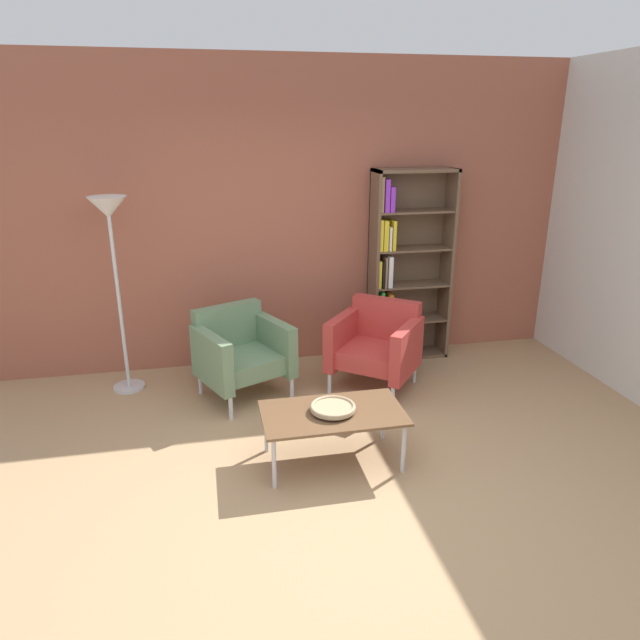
# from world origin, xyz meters

# --- Properties ---
(ground_plane) EXTENTS (8.32, 8.32, 0.00)m
(ground_plane) POSITION_xyz_m (0.00, 0.00, 0.00)
(ground_plane) COLOR tan
(brick_back_panel) EXTENTS (6.40, 0.12, 2.90)m
(brick_back_panel) POSITION_xyz_m (0.00, 2.46, 1.45)
(brick_back_panel) COLOR #9E5642
(brick_back_panel) RESTS_ON ground_plane
(bookshelf_tall) EXTENTS (0.80, 0.30, 1.90)m
(bookshelf_tall) POSITION_xyz_m (1.13, 2.25, 0.94)
(bookshelf_tall) COLOR brown
(bookshelf_tall) RESTS_ON ground_plane
(coffee_table_low) EXTENTS (1.00, 0.56, 0.40)m
(coffee_table_low) POSITION_xyz_m (0.02, 0.45, 0.37)
(coffee_table_low) COLOR brown
(coffee_table_low) RESTS_ON ground_plane
(decorative_bowl) EXTENTS (0.32, 0.32, 0.05)m
(decorative_bowl) POSITION_xyz_m (0.02, 0.45, 0.43)
(decorative_bowl) COLOR tan
(decorative_bowl) RESTS_ON coffee_table_low
(armchair_spare_guest) EXTENTS (0.91, 0.88, 0.78)m
(armchair_spare_guest) POSITION_xyz_m (-0.53, 1.67, 0.41)
(armchair_spare_guest) COLOR slate
(armchair_spare_guest) RESTS_ON ground_plane
(armchair_by_bookshelf) EXTENTS (0.95, 0.94, 0.78)m
(armchair_by_bookshelf) POSITION_xyz_m (0.69, 1.59, 0.41)
(armchair_by_bookshelf) COLOR #B73833
(armchair_by_bookshelf) RESTS_ON ground_plane
(floor_lamp_torchiere) EXTENTS (0.32, 0.32, 1.74)m
(floor_lamp_torchiere) POSITION_xyz_m (-1.55, 2.00, 1.45)
(floor_lamp_torchiere) COLOR silver
(floor_lamp_torchiere) RESTS_ON ground_plane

